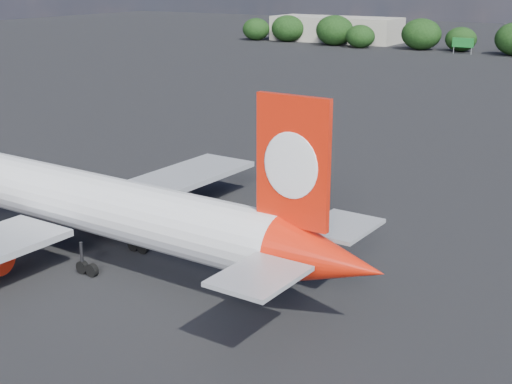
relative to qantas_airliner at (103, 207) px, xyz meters
The scene contains 4 objects.
ground 48.39m from the qantas_airliner, 92.46° to the left, with size 500.00×500.00×0.00m, color black.
qantas_airliner is the anchor object (origin of this frame).
terminal_building 192.21m from the qantas_airliner, 110.42° to the left, with size 42.00×16.00×8.00m.
highway_sign 165.36m from the qantas_airliner, 96.97° to the left, with size 6.00×0.30×4.50m.
Camera 1 is at (40.00, -26.49, 22.02)m, focal length 50.00 mm.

